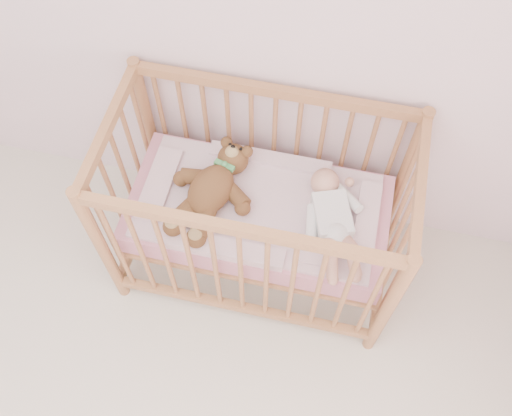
% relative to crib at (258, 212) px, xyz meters
% --- Properties ---
extents(crib, '(1.36, 0.76, 1.00)m').
position_rel_crib_xyz_m(crib, '(0.00, 0.00, 0.00)').
color(crib, '#B6834D').
rests_on(crib, floor).
extents(mattress, '(1.22, 0.62, 0.13)m').
position_rel_crib_xyz_m(mattress, '(0.00, 0.00, -0.01)').
color(mattress, pink).
rests_on(mattress, crib).
extents(blanket, '(1.10, 0.58, 0.06)m').
position_rel_crib_xyz_m(blanket, '(0.00, 0.00, 0.06)').
color(blanket, pink).
rests_on(blanket, mattress).
extents(baby, '(0.47, 0.66, 0.14)m').
position_rel_crib_xyz_m(baby, '(0.34, -0.02, 0.14)').
color(baby, white).
rests_on(baby, blanket).
extents(teddy_bear, '(0.56, 0.68, 0.16)m').
position_rel_crib_xyz_m(teddy_bear, '(-0.22, -0.02, 0.15)').
color(teddy_bear, brown).
rests_on(teddy_bear, blanket).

